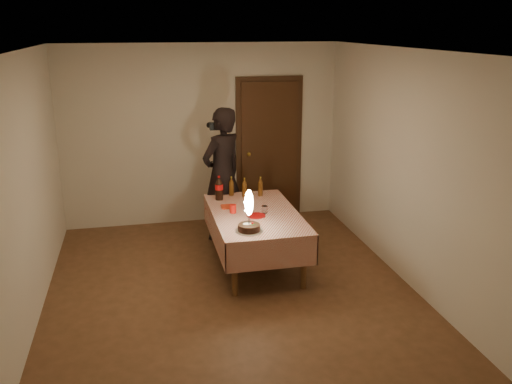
% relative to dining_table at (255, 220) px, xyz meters
% --- Properties ---
extents(ground, '(4.00, 4.50, 0.01)m').
position_rel_dining_table_xyz_m(ground, '(-0.41, -0.52, -0.58)').
color(ground, brown).
rests_on(ground, ground).
extents(room_shell, '(4.04, 4.54, 2.62)m').
position_rel_dining_table_xyz_m(room_shell, '(-0.38, -0.45, 1.07)').
color(room_shell, beige).
rests_on(room_shell, ground).
extents(dining_table, '(1.02, 1.72, 0.68)m').
position_rel_dining_table_xyz_m(dining_table, '(0.00, 0.00, 0.00)').
color(dining_table, brown).
rests_on(dining_table, ground).
extents(birthday_cake, '(0.30, 0.30, 0.47)m').
position_rel_dining_table_xyz_m(birthday_cake, '(-0.20, -0.58, 0.23)').
color(birthday_cake, white).
rests_on(birthday_cake, dining_table).
extents(red_plate, '(0.22, 0.22, 0.01)m').
position_rel_dining_table_xyz_m(red_plate, '(-0.01, -0.12, 0.10)').
color(red_plate, '#B50C0C').
rests_on(red_plate, dining_table).
extents(red_cup, '(0.08, 0.08, 0.10)m').
position_rel_dining_table_xyz_m(red_cup, '(-0.26, 0.05, 0.14)').
color(red_cup, red).
rests_on(red_cup, dining_table).
extents(clear_cup, '(0.07, 0.07, 0.09)m').
position_rel_dining_table_xyz_m(clear_cup, '(0.11, -0.04, 0.14)').
color(clear_cup, silver).
rests_on(clear_cup, dining_table).
extents(napkin_stack, '(0.15, 0.15, 0.02)m').
position_rel_dining_table_xyz_m(napkin_stack, '(-0.29, 0.26, 0.10)').
color(napkin_stack, red).
rests_on(napkin_stack, dining_table).
extents(cola_bottle, '(0.10, 0.10, 0.32)m').
position_rel_dining_table_xyz_m(cola_bottle, '(-0.34, 0.59, 0.25)').
color(cola_bottle, black).
rests_on(cola_bottle, dining_table).
extents(amber_bottle_left, '(0.06, 0.06, 0.25)m').
position_rel_dining_table_xyz_m(amber_bottle_left, '(-0.16, 0.74, 0.21)').
color(amber_bottle_left, '#552F0E').
rests_on(amber_bottle_left, dining_table).
extents(amber_bottle_right, '(0.06, 0.06, 0.25)m').
position_rel_dining_table_xyz_m(amber_bottle_right, '(0.21, 0.64, 0.21)').
color(amber_bottle_right, '#552F0E').
rests_on(amber_bottle_right, dining_table).
extents(amber_bottle_mid, '(0.06, 0.06, 0.25)m').
position_rel_dining_table_xyz_m(amber_bottle_mid, '(0.00, 0.65, 0.21)').
color(amber_bottle_mid, '#552F0E').
rests_on(amber_bottle_mid, dining_table).
extents(photographer, '(0.79, 0.73, 1.81)m').
position_rel_dining_table_xyz_m(photographer, '(-0.24, 0.97, 0.32)').
color(photographer, black).
rests_on(photographer, ground).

